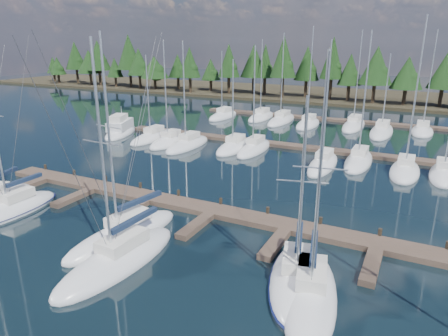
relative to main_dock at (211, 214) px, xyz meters
The scene contains 12 objects.
ground 12.65m from the main_dock, 90.00° to the left, with size 260.00×260.00×0.00m, color black.
far_shore 72.64m from the main_dock, 90.00° to the left, with size 220.00×30.00×0.60m, color #312A1B.
main_dock is the anchor object (origin of this frame).
back_docks 32.23m from the main_dock, 90.00° to the left, with size 50.00×21.80×0.40m.
front_sailboat_1 15.56m from the main_dock, 156.21° to the right, with size 3.06×8.09×14.09m.
front_sailboat_2 6.81m from the main_dock, 121.74° to the right, with size 4.13×9.64×14.21m.
front_sailboat_3 8.67m from the main_dock, 101.37° to the right, with size 3.54×9.73×13.88m.
front_sailboat_4 10.24m from the main_dock, 34.07° to the right, with size 4.98×8.91×11.24m.
front_sailboat_5 11.70m from the main_dock, 35.31° to the right, with size 4.59×9.22×13.35m.
back_sailboat_rows 27.85m from the main_dock, 89.05° to the left, with size 44.83×33.18×16.75m.
motor_yacht_left 31.52m from the main_dock, 142.94° to the left, with size 6.19×9.80×4.66m.
tree_line 63.30m from the main_dock, 92.35° to the left, with size 186.87×11.92×13.83m.
Camera 1 is at (13.50, -7.22, 12.88)m, focal length 32.00 mm.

